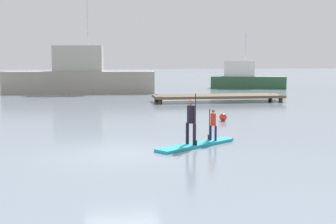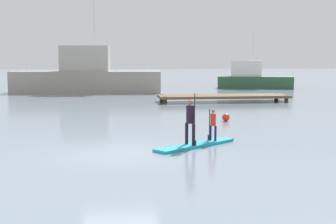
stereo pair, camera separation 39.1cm
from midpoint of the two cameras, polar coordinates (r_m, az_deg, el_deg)
The scene contains 8 objects.
ground_plane at distance 15.29m, azimuth -5.10°, elevation -5.06°, with size 240.00×240.00×0.00m, color gray.
paddleboard_near at distance 16.52m, azimuth 4.18°, elevation -4.00°, with size 3.24×2.58×0.10m.
paddler_adult at distance 16.12m, azimuth 3.43°, elevation -0.84°, with size 0.39×0.43×1.79m.
paddler_child_solo at distance 17.07m, azimuth 6.13°, elevation -1.33°, with size 0.29×0.34×1.14m.
fishing_boat_white_large at distance 42.75m, azimuth -9.61°, elevation 4.27°, with size 13.45×4.48×9.26m.
motor_boat_small_navy at distance 48.98m, azimuth 10.51°, elevation 4.03°, with size 7.91×4.45×5.63m.
floating_dock at distance 33.46m, azimuth 7.08°, elevation 1.90°, with size 9.19×2.56×0.48m.
mooring_buoy_near at distance 23.15m, azimuth 7.54°, elevation -0.65°, with size 0.38×0.38×0.38m, color red.
Camera 2 is at (-0.44, -14.99, 3.07)m, focal length 50.05 mm.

